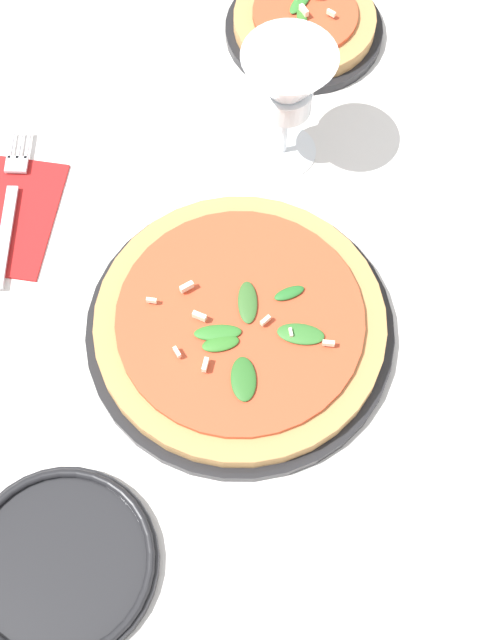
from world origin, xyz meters
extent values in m
plane|color=silver|center=(0.00, 0.00, 0.00)|extent=(6.00, 6.00, 0.00)
cylinder|color=black|center=(0.02, -0.02, 0.01)|extent=(0.31, 0.31, 0.01)
cylinder|color=#B7844C|center=(0.02, -0.02, 0.02)|extent=(0.29, 0.29, 0.02)
cylinder|color=#C64728|center=(0.02, -0.02, 0.03)|extent=(0.24, 0.24, 0.01)
ellipsoid|color=#266828|center=(0.06, -0.05, 0.04)|extent=(0.03, 0.03, 0.01)
ellipsoid|color=#307229|center=(0.00, 0.00, 0.04)|extent=(0.03, 0.05, 0.01)
ellipsoid|color=#346129|center=(0.04, -0.02, 0.04)|extent=(0.05, 0.03, 0.01)
ellipsoid|color=#326E2B|center=(0.02, -0.08, 0.04)|extent=(0.03, 0.05, 0.01)
ellipsoid|color=#317226|center=(-0.01, -0.01, 0.04)|extent=(0.03, 0.04, 0.01)
ellipsoid|color=#2B6325|center=(-0.04, -0.04, 0.04)|extent=(0.05, 0.04, 0.01)
cube|color=#EFE5C6|center=(0.02, -0.10, 0.04)|extent=(0.01, 0.01, 0.01)
cube|color=#EFE5C6|center=(0.01, 0.02, 0.04)|extent=(0.01, 0.01, 0.01)
cube|color=#EFE5C6|center=(0.02, -0.04, 0.04)|extent=(0.01, 0.01, 0.01)
cube|color=#EFE5C6|center=(-0.03, 0.03, 0.04)|extent=(0.01, 0.01, 0.01)
cube|color=#EFE5C6|center=(0.02, -0.07, 0.04)|extent=(0.01, 0.01, 0.00)
cube|color=#EFE5C6|center=(0.04, 0.04, 0.04)|extent=(0.01, 0.01, 0.01)
cube|color=#EFE5C6|center=(0.01, 0.07, 0.04)|extent=(0.00, 0.01, 0.01)
cube|color=#EFE5C6|center=(-0.04, 0.00, 0.04)|extent=(0.01, 0.01, 0.01)
cylinder|color=black|center=(0.42, 0.03, 0.01)|extent=(0.19, 0.19, 0.01)
cylinder|color=#B7844C|center=(0.42, 0.03, 0.02)|extent=(0.17, 0.17, 0.02)
cylinder|color=#C64728|center=(0.42, 0.03, 0.03)|extent=(0.12, 0.12, 0.01)
ellipsoid|color=#31752D|center=(0.43, 0.04, 0.04)|extent=(0.05, 0.03, 0.01)
ellipsoid|color=#346A26|center=(0.41, 0.03, 0.04)|extent=(0.03, 0.02, 0.01)
cube|color=#EFE5C6|center=(0.41, 0.03, 0.04)|extent=(0.01, 0.01, 0.01)
cube|color=#EFE5C6|center=(0.42, 0.00, 0.04)|extent=(0.01, 0.01, 0.01)
cube|color=#EFE5C6|center=(0.42, 0.03, 0.04)|extent=(0.01, 0.01, 0.01)
cylinder|color=white|center=(0.25, 0.01, 0.00)|extent=(0.07, 0.07, 0.00)
cylinder|color=white|center=(0.25, 0.01, 0.04)|extent=(0.01, 0.01, 0.07)
cone|color=white|center=(0.25, 0.01, 0.11)|extent=(0.10, 0.10, 0.08)
cylinder|color=white|center=(0.25, 0.01, 0.09)|extent=(0.05, 0.05, 0.03)
cube|color=#B21E1E|center=(0.08, 0.26, 0.00)|extent=(0.16, 0.12, 0.01)
cube|color=silver|center=(0.05, 0.25, 0.01)|extent=(0.12, 0.05, 0.00)
cube|color=silver|center=(0.14, 0.28, 0.01)|extent=(0.03, 0.03, 0.00)
cube|color=silver|center=(0.17, 0.28, 0.01)|extent=(0.04, 0.01, 0.00)
cube|color=silver|center=(0.16, 0.28, 0.01)|extent=(0.04, 0.01, 0.00)
cube|color=silver|center=(0.16, 0.29, 0.01)|extent=(0.04, 0.01, 0.00)
cylinder|color=black|center=(-0.24, 0.07, 0.01)|extent=(0.17, 0.17, 0.01)
torus|color=black|center=(-0.24, 0.07, 0.01)|extent=(0.17, 0.17, 0.01)
camera|label=1|loc=(-0.33, -0.13, 0.81)|focal=50.00mm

